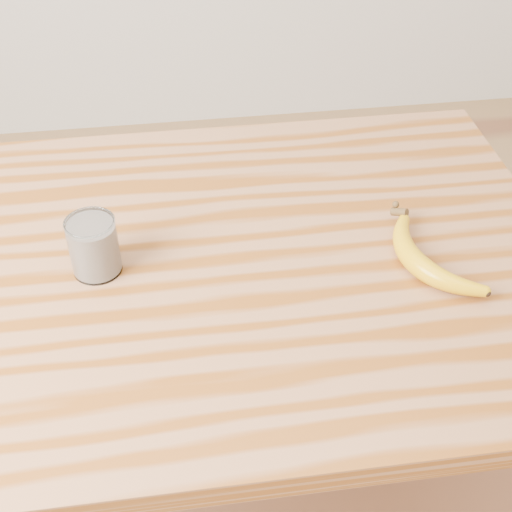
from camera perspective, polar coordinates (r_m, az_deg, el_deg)
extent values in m
cube|color=#92603B|center=(1.14, -5.30, -1.15)|extent=(1.20, 0.80, 0.04)
cylinder|color=brown|center=(1.78, 12.42, -3.04)|extent=(0.06, 0.06, 0.86)
cylinder|color=white|center=(1.10, -12.85, 0.77)|extent=(0.08, 0.08, 0.09)
torus|color=white|center=(1.07, -13.21, 2.66)|extent=(0.08, 0.08, 0.00)
cylinder|color=beige|center=(1.10, -12.83, 0.63)|extent=(0.07, 0.07, 0.08)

